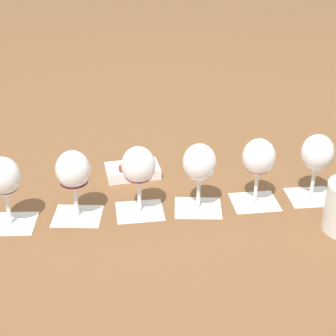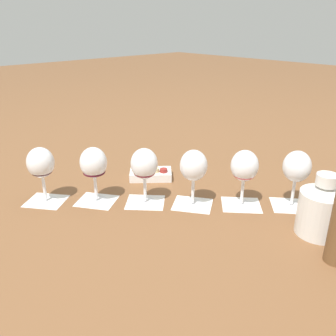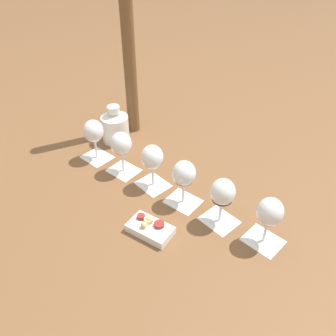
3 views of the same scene
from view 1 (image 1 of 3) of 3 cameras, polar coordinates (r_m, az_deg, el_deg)
ground_plane at (r=1.28m, az=-0.01°, el=-4.54°), size 8.00×8.00×0.00m
tasting_card_0 at (r=1.38m, az=15.52°, el=-3.09°), size 0.15×0.15×0.00m
tasting_card_1 at (r=1.33m, az=9.57°, el=-3.72°), size 0.15×0.15×0.00m
tasting_card_2 at (r=1.29m, az=3.34°, el=-4.41°), size 0.15×0.15×0.00m
tasting_card_3 at (r=1.28m, az=-3.14°, el=-4.79°), size 0.15×0.15×0.00m
tasting_card_4 at (r=1.28m, az=-9.99°, el=-5.24°), size 0.15×0.15×0.00m
tasting_card_5 at (r=1.29m, az=-17.01°, el=-5.89°), size 0.15×0.15×0.00m
wine_glass_0 at (r=1.32m, az=16.18°, el=1.32°), size 0.08×0.08×0.17m
wine_glass_1 at (r=1.27m, az=10.00°, el=0.85°), size 0.08×0.08×0.17m
wine_glass_2 at (r=1.23m, az=3.49°, el=0.27°), size 0.08×0.08×0.17m
wine_glass_3 at (r=1.21m, az=-3.29°, el=-0.07°), size 0.08×0.08×0.17m
wine_glass_4 at (r=1.21m, az=-10.46°, el=-0.53°), size 0.08×0.08×0.17m
wine_glass_5 at (r=1.22m, az=-17.80°, el=-1.26°), size 0.08×0.08×0.17m
snack_dish at (r=1.42m, az=-3.88°, el=-0.22°), size 0.16×0.16×0.05m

